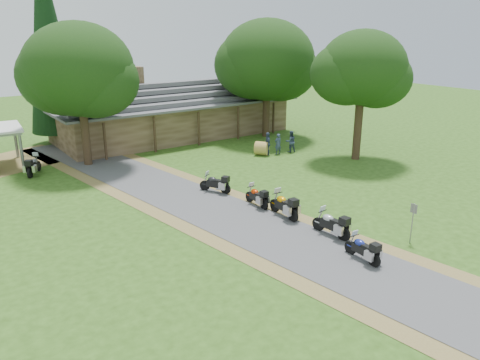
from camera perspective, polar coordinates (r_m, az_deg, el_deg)
ground at (r=21.26m, az=8.24°, el=-8.41°), size 120.00×120.00×0.00m
driveway at (r=23.74m, az=0.69°, el=-5.28°), size 51.95×51.95×0.00m
lodge at (r=42.84m, az=-8.18°, el=8.60°), size 21.40×9.40×4.90m
motorcycle_row_a at (r=20.58m, az=14.72°, el=-7.98°), size 0.64×1.74×1.17m
motorcycle_row_b at (r=22.54m, az=11.06°, el=-5.13°), size 0.79×1.98×1.32m
motorcycle_row_c at (r=24.40m, az=5.37°, el=-2.94°), size 0.81×2.07×1.39m
motorcycle_row_d at (r=25.79m, az=2.05°, el=-1.90°), size 0.63×1.77×1.20m
motorcycle_row_e at (r=27.90m, az=-3.07°, el=-0.30°), size 1.39×1.86×1.23m
motorcycle_carport_b at (r=34.16m, az=-23.87°, el=1.73°), size 1.60×2.04×1.36m
person_a at (r=36.41m, az=4.66°, el=4.62°), size 0.55×0.40×1.89m
person_b at (r=37.09m, az=6.20°, el=4.91°), size 0.67×0.56×2.00m
person_c at (r=36.09m, az=3.39°, el=4.68°), size 0.67×0.72×2.08m
hay_bale at (r=36.16m, az=2.67°, el=3.88°), size 1.41×1.39×1.05m
sign_post at (r=22.68m, az=20.24°, el=-4.99°), size 0.35×0.06×1.92m
oak_lodge_left at (r=34.36m, az=-18.86°, el=10.49°), size 7.47×7.47×10.83m
oak_lodge_right at (r=41.81m, az=3.28°, el=12.64°), size 8.19×8.19×10.86m
oak_driveway at (r=35.20m, az=14.56°, el=11.03°), size 6.23×6.23×10.82m
cedar_near at (r=41.58m, az=-22.27°, el=15.03°), size 4.24×4.24×16.19m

